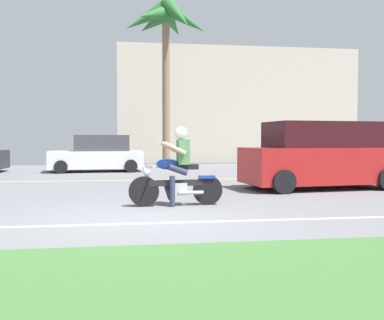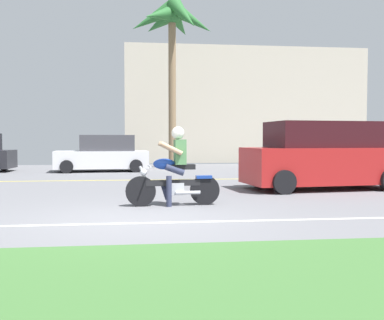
{
  "view_description": "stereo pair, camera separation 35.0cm",
  "coord_description": "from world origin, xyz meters",
  "px_view_note": "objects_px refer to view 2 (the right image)",
  "views": [
    {
      "loc": [
        -0.4,
        -8.13,
        1.44
      ],
      "look_at": [
        1.41,
        3.94,
        0.88
      ],
      "focal_mm": 42.65,
      "sensor_mm": 36.0,
      "label": 1
    },
    {
      "loc": [
        -0.05,
        -8.18,
        1.44
      ],
      "look_at": [
        1.41,
        3.94,
        0.88
      ],
      "focal_mm": 42.65,
      "sensor_mm": 36.0,
      "label": 2
    }
  ],
  "objects_px": {
    "motorcyclist": "(174,172)",
    "suv_nearby": "(323,156)",
    "parked_car_1": "(103,155)",
    "palm_tree_0": "(171,26)"
  },
  "relations": [
    {
      "from": "suv_nearby",
      "to": "palm_tree_0",
      "type": "height_order",
      "value": "palm_tree_0"
    },
    {
      "from": "parked_car_1",
      "to": "suv_nearby",
      "type": "bearing_deg",
      "value": -49.77
    },
    {
      "from": "suv_nearby",
      "to": "palm_tree_0",
      "type": "distance_m",
      "value": 12.49
    },
    {
      "from": "palm_tree_0",
      "to": "parked_car_1",
      "type": "bearing_deg",
      "value": -145.81
    },
    {
      "from": "motorcyclist",
      "to": "parked_car_1",
      "type": "distance_m",
      "value": 11.1
    },
    {
      "from": "motorcyclist",
      "to": "suv_nearby",
      "type": "height_order",
      "value": "suv_nearby"
    },
    {
      "from": "motorcyclist",
      "to": "suv_nearby",
      "type": "bearing_deg",
      "value": 31.41
    },
    {
      "from": "palm_tree_0",
      "to": "suv_nearby",
      "type": "bearing_deg",
      "value": -70.6
    },
    {
      "from": "motorcyclist",
      "to": "palm_tree_0",
      "type": "distance_m",
      "value": 14.53
    },
    {
      "from": "parked_car_1",
      "to": "palm_tree_0",
      "type": "bearing_deg",
      "value": 34.19
    }
  ]
}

